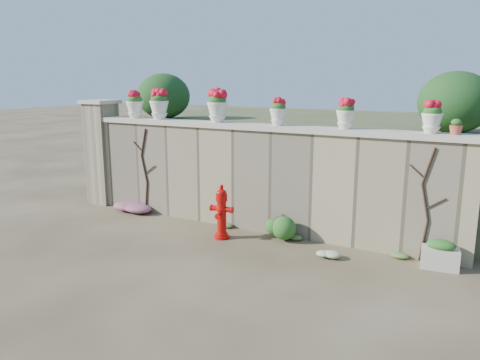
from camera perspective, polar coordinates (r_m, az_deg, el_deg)
The scene contains 21 objects.
ground at distance 8.11m, azimuth -4.10°, elevation -9.21°, with size 80.00×80.00×0.00m, color #463723.
stone_wall at distance 9.31m, azimuth 1.91°, elevation 0.06°, with size 8.00×0.40×2.00m, color gray.
wall_cap at distance 9.15m, azimuth 1.96°, elevation 6.50°, with size 8.10×0.52×0.10m, color beige.
gate_pillar at distance 11.74m, azimuth -16.38°, elevation 3.36°, with size 0.72×0.72×2.48m.
raised_fill at distance 12.20m, azimuth 8.89°, elevation 2.80°, with size 9.00×6.00×2.00m, color #384C23.
back_shrub_left at distance 11.88m, azimuth -9.29°, elevation 10.06°, with size 1.30×1.30×1.10m, color #143814.
back_shrub_right at distance 9.33m, azimuth 24.76°, elevation 8.59°, with size 1.30×1.30×1.10m, color #143814.
vine_left at distance 10.62m, azimuth -11.55°, elevation 1.27°, with size 0.60×0.04×1.91m.
vine_right at distance 8.16m, azimuth 21.71°, elevation -2.62°, with size 0.60×0.04×1.91m.
fire_hydrant at distance 8.81m, azimuth -2.26°, elevation -3.88°, with size 0.45×0.32×1.03m.
planter_box at distance 8.17m, azimuth 23.22°, elevation -8.41°, with size 0.61×0.40×0.47m.
green_shrub at distance 8.80m, azimuth 4.86°, elevation -5.53°, with size 0.60×0.54×0.57m, color #1E5119.
magenta_clump at distance 10.94m, azimuth -12.72°, elevation -3.11°, with size 0.96×0.64×0.26m, color #CF2995.
white_flowers at distance 8.09m, azimuth 10.59°, elevation -8.82°, with size 0.45×0.36×0.16m, color white.
urn_pot_0 at distance 10.88m, azimuth -12.70°, elevation 8.94°, with size 0.38×0.38×0.60m.
urn_pot_1 at distance 10.43m, azimuth -9.83°, elevation 9.05°, with size 0.41×0.41×0.65m.
urn_pot_2 at distance 9.56m, azimuth -2.77°, elevation 8.97°, with size 0.42×0.42×0.65m.
urn_pot_3 at distance 8.92m, azimuth 4.68°, elevation 8.27°, with size 0.33×0.33×0.51m.
urn_pot_4 at distance 8.46m, azimuth 12.76°, elevation 7.84°, with size 0.33×0.33×0.52m.
urn_pot_5 at distance 8.17m, azimuth 22.36°, elevation 7.09°, with size 0.33×0.33×0.52m.
terracotta_pot at distance 8.14m, azimuth 24.83°, elevation 5.83°, with size 0.20×0.20×0.24m.
Camera 1 is at (4.20, -6.28, 2.95)m, focal length 35.00 mm.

